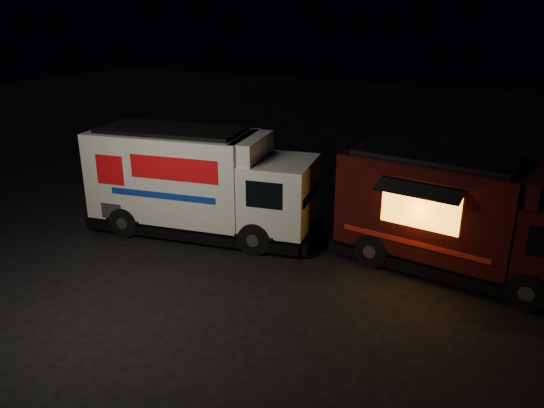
{
  "coord_description": "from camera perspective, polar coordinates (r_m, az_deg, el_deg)",
  "views": [
    {
      "loc": [
        8.04,
        -10.54,
        6.69
      ],
      "look_at": [
        1.06,
        2.0,
        1.43
      ],
      "focal_mm": 35.0,
      "sensor_mm": 36.0,
      "label": 1
    }
  ],
  "objects": [
    {
      "name": "ground",
      "position": [
        14.85,
        -7.41,
        -6.82
      ],
      "size": [
        80.0,
        80.0,
        0.0
      ],
      "primitive_type": "plane",
      "color": "black",
      "rests_on": "ground"
    },
    {
      "name": "white_truck",
      "position": [
        16.63,
        -7.44,
        2.35
      ],
      "size": [
        7.65,
        3.91,
        3.31
      ],
      "primitive_type": null,
      "rotation": [
        0.0,
        0.0,
        0.2
      ],
      "color": "silver",
      "rests_on": "ground"
    },
    {
      "name": "red_truck",
      "position": [
        14.85,
        19.98,
        -1.24
      ],
      "size": [
        7.02,
        3.18,
        3.16
      ],
      "primitive_type": null,
      "rotation": [
        0.0,
        0.0,
        -0.1
      ],
      "color": "#34090D",
      "rests_on": "ground"
    }
  ]
}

